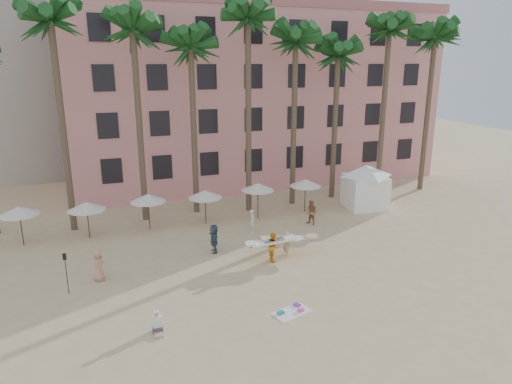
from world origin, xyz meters
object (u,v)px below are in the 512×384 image
(pink_hotel, at_px, (249,97))
(carrier_yellow, at_px, (286,241))
(cabana, at_px, (366,182))
(carrier_white, at_px, (274,245))

(pink_hotel, xyz_separation_m, carrier_yellow, (-4.76, -20.69, -7.09))
(pink_hotel, xyz_separation_m, cabana, (5.06, -13.99, -5.93))
(cabana, height_order, carrier_white, cabana)
(pink_hotel, distance_m, cabana, 16.01)
(cabana, distance_m, carrier_yellow, 11.94)
(pink_hotel, relative_size, cabana, 6.87)
(carrier_yellow, xyz_separation_m, carrier_white, (-0.99, -0.36, 0.02))
(cabana, xyz_separation_m, carrier_white, (-10.80, -7.06, -1.14))
(carrier_yellow, distance_m, carrier_white, 1.05)
(pink_hotel, xyz_separation_m, carrier_white, (-5.74, -21.05, -7.07))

